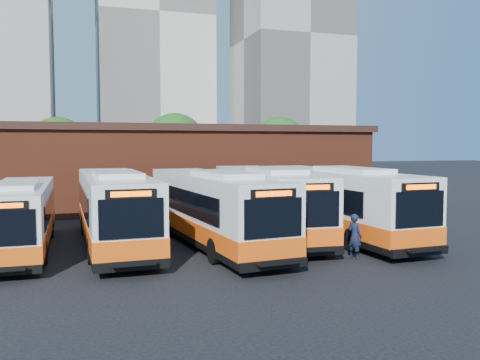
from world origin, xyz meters
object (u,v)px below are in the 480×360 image
object	(u,v)px
bus_farwest	(21,219)
bus_east	(335,205)
bus_west	(114,211)
bus_midwest	(213,211)
bus_mideast	(266,204)
transit_worker	(355,236)

from	to	relation	value
bus_farwest	bus_east	bearing A→B (deg)	-4.27
bus_farwest	bus_west	bearing A→B (deg)	-0.45
bus_east	bus_west	bearing A→B (deg)	171.66
bus_farwest	bus_midwest	size ratio (longest dim) A/B	0.88
bus_west	bus_mideast	world-z (taller)	bus_mideast
bus_west	bus_farwest	bearing A→B (deg)	178.23
bus_midwest	transit_worker	distance (m)	6.93
bus_mideast	bus_east	xyz separation A→B (m)	(3.44, -1.33, 0.01)
bus_farwest	bus_midwest	distance (m)	8.92
bus_midwest	bus_mideast	size ratio (longest dim) A/B	0.99
bus_west	bus_midwest	size ratio (longest dim) A/B	1.00
bus_east	transit_worker	bearing A→B (deg)	-112.06
bus_farwest	bus_midwest	xyz separation A→B (m)	(8.79, -1.47, 0.19)
bus_east	transit_worker	world-z (taller)	bus_east
bus_midwest	bus_mideast	distance (m)	3.82
bus_mideast	transit_worker	distance (m)	6.62
bus_midwest	transit_worker	world-z (taller)	bus_midwest
bus_west	transit_worker	bearing A→B (deg)	-33.76
bus_farwest	bus_west	size ratio (longest dim) A/B	0.88
bus_farwest	bus_midwest	world-z (taller)	bus_midwest
bus_mideast	bus_east	size ratio (longest dim) A/B	1.00
transit_worker	bus_east	bearing A→B (deg)	-39.76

